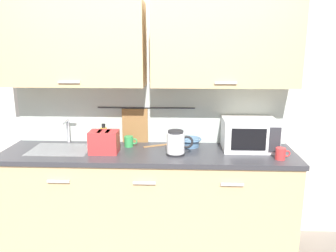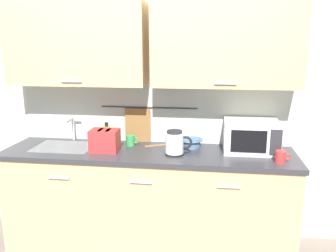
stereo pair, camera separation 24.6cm
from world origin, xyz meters
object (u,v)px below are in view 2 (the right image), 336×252
object	(u,v)px
dish_soap_bottle	(107,134)
mixing_bowl	(191,142)
mug_by_kettle	(281,157)
wooden_spoon	(163,145)
electric_kettle	(175,143)
mug_near_sink	(131,140)
microwave	(251,136)
toaster	(105,140)

from	to	relation	value
dish_soap_bottle	mixing_bowl	world-z (taller)	dish_soap_bottle
mug_by_kettle	wooden_spoon	size ratio (longest dim) A/B	0.46
electric_kettle	wooden_spoon	size ratio (longest dim) A/B	0.87
dish_soap_bottle	mixing_bowl	size ratio (longest dim) A/B	0.92
mug_near_sink	wooden_spoon	size ratio (longest dim) A/B	0.46
dish_soap_bottle	mug_near_sink	bearing A→B (deg)	-12.43
wooden_spoon	dish_soap_bottle	bearing A→B (deg)	179.03
mug_by_kettle	wooden_spoon	distance (m)	1.04
mug_near_sink	wooden_spoon	bearing A→B (deg)	8.52
microwave	mug_near_sink	world-z (taller)	microwave
dish_soap_bottle	mug_near_sink	world-z (taller)	dish_soap_bottle
microwave	wooden_spoon	world-z (taller)	microwave
mug_by_kettle	mixing_bowl	bearing A→B (deg)	156.04
wooden_spoon	mug_by_kettle	bearing A→B (deg)	-19.20
mug_near_sink	mug_by_kettle	bearing A→B (deg)	-13.15
electric_kettle	wooden_spoon	bearing A→B (deg)	118.21
dish_soap_bottle	mug_by_kettle	world-z (taller)	dish_soap_bottle
mug_near_sink	mixing_bowl	bearing A→B (deg)	2.65
electric_kettle	mug_near_sink	bearing A→B (deg)	153.53
mug_near_sink	mixing_bowl	size ratio (longest dim) A/B	0.56
microwave	electric_kettle	world-z (taller)	microwave
microwave	dish_soap_bottle	distance (m)	1.31
microwave	toaster	size ratio (longest dim) A/B	1.80
electric_kettle	mixing_bowl	distance (m)	0.27
toaster	mixing_bowl	bearing A→B (deg)	16.53
dish_soap_bottle	electric_kettle	bearing A→B (deg)	-21.74
electric_kettle	toaster	distance (m)	0.61
mug_near_sink	mug_by_kettle	size ratio (longest dim) A/B	1.00
mug_near_sink	mug_by_kettle	distance (m)	1.31
dish_soap_bottle	toaster	bearing A→B (deg)	-76.66
microwave	toaster	distance (m)	1.26
toaster	mug_by_kettle	bearing A→B (deg)	-4.19
mixing_bowl	dish_soap_bottle	bearing A→B (deg)	177.99
mug_near_sink	wooden_spoon	xyz separation A→B (m)	(0.29, 0.04, -0.04)
electric_kettle	toaster	world-z (taller)	electric_kettle
mug_near_sink	mixing_bowl	world-z (taller)	mug_near_sink
electric_kettle	wooden_spoon	world-z (taller)	electric_kettle
microwave	toaster	bearing A→B (deg)	-172.58
electric_kettle	mug_near_sink	size ratio (longest dim) A/B	1.89
toaster	mug_by_kettle	xyz separation A→B (m)	(1.45, -0.11, -0.05)
dish_soap_bottle	wooden_spoon	distance (m)	0.54
dish_soap_bottle	microwave	bearing A→B (deg)	-3.56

